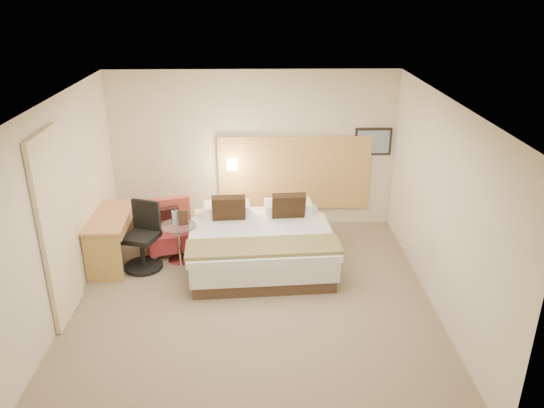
{
  "coord_description": "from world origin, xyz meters",
  "views": [
    {
      "loc": [
        0.12,
        -6.1,
        3.99
      ],
      "look_at": [
        0.28,
        0.8,
        1.08
      ],
      "focal_mm": 35.0,
      "sensor_mm": 36.0,
      "label": 1
    }
  ],
  "objects_px": {
    "desk": "(112,225)",
    "side_table": "(179,241)",
    "desk_chair": "(143,242)",
    "lounge_chair": "(170,231)",
    "bed": "(260,242)"
  },
  "relations": [
    {
      "from": "bed",
      "to": "side_table",
      "type": "relative_size",
      "value": 3.35
    },
    {
      "from": "side_table",
      "to": "desk_chair",
      "type": "relative_size",
      "value": 0.66
    },
    {
      "from": "lounge_chair",
      "to": "desk_chair",
      "type": "distance_m",
      "value": 0.65
    },
    {
      "from": "side_table",
      "to": "desk",
      "type": "bearing_deg",
      "value": 179.94
    },
    {
      "from": "bed",
      "to": "desk_chair",
      "type": "height_order",
      "value": "bed"
    },
    {
      "from": "desk_chair",
      "to": "side_table",
      "type": "bearing_deg",
      "value": 16.59
    },
    {
      "from": "desk",
      "to": "side_table",
      "type": "bearing_deg",
      "value": -0.06
    },
    {
      "from": "lounge_chair",
      "to": "desk_chair",
      "type": "bearing_deg",
      "value": -117.54
    },
    {
      "from": "side_table",
      "to": "desk_chair",
      "type": "height_order",
      "value": "desk_chair"
    },
    {
      "from": "lounge_chair",
      "to": "desk_chair",
      "type": "relative_size",
      "value": 0.9
    },
    {
      "from": "lounge_chair",
      "to": "desk_chair",
      "type": "height_order",
      "value": "desk_chair"
    },
    {
      "from": "desk_chair",
      "to": "lounge_chair",
      "type": "bearing_deg",
      "value": 62.46
    },
    {
      "from": "lounge_chair",
      "to": "side_table",
      "type": "distance_m",
      "value": 0.47
    },
    {
      "from": "desk",
      "to": "desk_chair",
      "type": "relative_size",
      "value": 1.26
    },
    {
      "from": "bed",
      "to": "desk",
      "type": "xyz_separation_m",
      "value": [
        -2.22,
        0.05,
        0.28
      ]
    }
  ]
}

